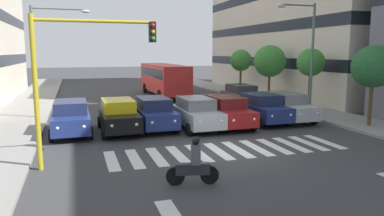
{
  "coord_description": "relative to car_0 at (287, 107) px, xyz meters",
  "views": [
    {
      "loc": [
        6.18,
        14.1,
        4.22
      ],
      "look_at": [
        0.29,
        -4.2,
        1.25
      ],
      "focal_mm": 34.14,
      "sensor_mm": 36.0,
      "label": 1
    }
  ],
  "objects": [
    {
      "name": "car_2",
      "position": [
        4.22,
        0.52,
        0.0
      ],
      "size": [
        2.02,
        4.44,
        1.72
      ],
      "color": "maroon",
      "rests_on": "ground_plane"
    },
    {
      "name": "motorcycle_with_rider",
      "position": [
        8.84,
        8.63,
        -0.24
      ],
      "size": [
        1.68,
        0.47,
        1.57
      ],
      "color": "black",
      "rests_on": "ground_plane"
    },
    {
      "name": "car_1",
      "position": [
        1.73,
        0.02,
        0.0
      ],
      "size": [
        2.02,
        4.44,
        1.72
      ],
      "color": "navy",
      "rests_on": "ground_plane"
    },
    {
      "name": "crosswalk_markings",
      "position": [
        6.14,
        5.18,
        -0.88
      ],
      "size": [
        10.35,
        2.8,
        0.01
      ],
      "color": "silver",
      "rests_on": "ground_plane"
    },
    {
      "name": "car_0",
      "position": [
        0.0,
        0.0,
        0.0
      ],
      "size": [
        2.02,
        4.44,
        1.72
      ],
      "color": "#B2B7BC",
      "rests_on": "ground_plane"
    },
    {
      "name": "traffic_light_gantry",
      "position": [
        12.38,
        5.54,
        2.82
      ],
      "size": [
        4.39,
        0.36,
        5.5
      ],
      "color": "#AD991E",
      "rests_on": "ground_plane"
    },
    {
      "name": "street_tree_1",
      "position": [
        -3.54,
        -2.71,
        2.56
      ],
      "size": [
        1.95,
        1.95,
        4.3
      ],
      "color": "#513823",
      "rests_on": "sidewalk_left"
    },
    {
      "name": "car_row2_0",
      "position": [
        0.19,
        -5.95,
        0.0
      ],
      "size": [
        2.02,
        4.44,
        1.72
      ],
      "color": "#474C51",
      "rests_on": "ground_plane"
    },
    {
      "name": "street_tree_0",
      "position": [
        -3.22,
        3.29,
        2.52
      ],
      "size": [
        2.31,
        2.31,
        4.43
      ],
      "color": "#513823",
      "rests_on": "sidewalk_left"
    },
    {
      "name": "car_6",
      "position": [
        12.59,
        -0.17,
        0.0
      ],
      "size": [
        2.02,
        4.44,
        1.72
      ],
      "color": "navy",
      "rests_on": "ground_plane"
    },
    {
      "name": "car_3",
      "position": [
        6.03,
        0.53,
        0.0
      ],
      "size": [
        2.02,
        4.44,
        1.72
      ],
      "color": "#B2B7BC",
      "rests_on": "ground_plane"
    },
    {
      "name": "car_5",
      "position": [
        10.19,
        0.05,
        0.0
      ],
      "size": [
        2.02,
        4.44,
        1.72
      ],
      "color": "black",
      "rests_on": "ground_plane"
    },
    {
      "name": "street_lamp_right",
      "position": [
        14.01,
        -5.26,
        3.53
      ],
      "size": [
        3.53,
        0.28,
        6.83
      ],
      "color": "#4C6B56",
      "rests_on": "sidewalk_right"
    },
    {
      "name": "bus_behind_traffic",
      "position": [
        4.22,
        -14.68,
        0.97
      ],
      "size": [
        2.78,
        10.5,
        3.0
      ],
      "color": "red",
      "rests_on": "ground_plane"
    },
    {
      "name": "street_tree_3",
      "position": [
        -3.45,
        -13.89,
        2.46
      ],
      "size": [
        2.13,
        2.13,
        4.28
      ],
      "color": "#513823",
      "rests_on": "sidewalk_left"
    },
    {
      "name": "street_tree_2",
      "position": [
        -3.45,
        -8.24,
        2.53
      ],
      "size": [
        2.69,
        2.69,
        4.62
      ],
      "color": "#513823",
      "rests_on": "sidewalk_left"
    },
    {
      "name": "ground_plane",
      "position": [
        6.14,
        5.18,
        -0.89
      ],
      "size": [
        180.0,
        180.0,
        0.0
      ],
      "primitive_type": "plane",
      "color": "#38383A"
    },
    {
      "name": "street_lamp_left",
      "position": [
        -1.92,
        -0.95,
        3.59
      ],
      "size": [
        2.75,
        0.28,
        7.09
      ],
      "color": "#4C6B56",
      "rests_on": "sidewalk_left"
    },
    {
      "name": "car_4",
      "position": [
        8.24,
        -0.18,
        0.0
      ],
      "size": [
        2.02,
        4.44,
        1.72
      ],
      "color": "navy",
      "rests_on": "ground_plane"
    }
  ]
}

